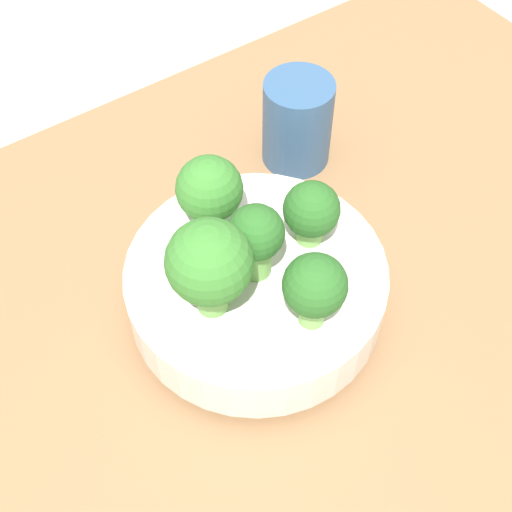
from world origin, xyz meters
TOP-DOWN VIEW (x-y plane):
  - ground_plane at (0.00, 0.00)m, footprint 6.00×6.00m
  - table at (0.00, 0.00)m, footprint 1.01×0.63m
  - bowl at (-0.04, -0.03)m, footprint 0.23×0.23m
  - broccoli_floret_left at (-0.09, -0.04)m, footprint 0.07×0.07m
  - broccoli_floret_right at (0.02, -0.03)m, footprint 0.05×0.05m
  - broccoli_floret_front at (-0.03, -0.10)m, footprint 0.05×0.05m
  - broccoli_floret_back at (-0.04, 0.04)m, footprint 0.06×0.06m
  - broccoli_floret_center at (-0.04, -0.03)m, footprint 0.05×0.05m
  - cup at (0.12, 0.11)m, footprint 0.08×0.08m

SIDE VIEW (x-z plane):
  - ground_plane at x=0.00m, z-range 0.00..0.00m
  - table at x=0.00m, z-range 0.00..0.03m
  - bowl at x=-0.04m, z-range 0.04..0.11m
  - cup at x=0.12m, z-range 0.03..0.14m
  - broccoli_floret_right at x=0.02m, z-range 0.10..0.17m
  - broccoli_floret_back at x=-0.04m, z-range 0.11..0.18m
  - broccoli_floret_center at x=-0.04m, z-range 0.11..0.18m
  - broccoli_floret_front at x=-0.03m, z-range 0.11..0.18m
  - broccoli_floret_left at x=-0.09m, z-range 0.11..0.21m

